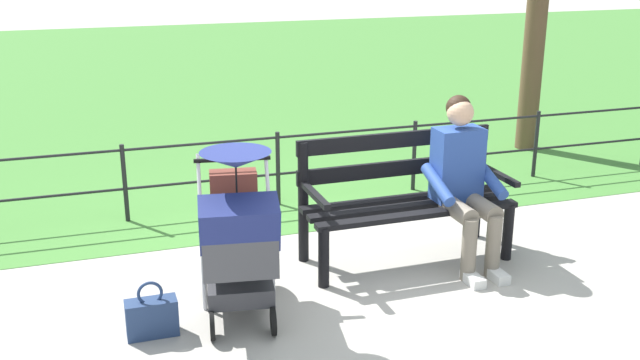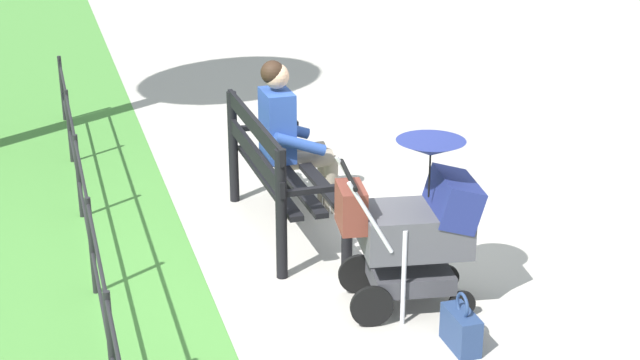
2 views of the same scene
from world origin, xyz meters
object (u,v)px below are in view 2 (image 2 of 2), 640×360
person_on_bench (291,133)px  stroller (416,223)px  park_bench (276,169)px  handbag (461,329)px

person_on_bench → stroller: person_on_bench is taller
park_bench → handbag: (1.98, 0.64, -0.40)m
person_on_bench → handbag: bearing=10.0°
handbag → person_on_bench: bearing=-170.0°
person_on_bench → handbag: (2.37, 0.42, -0.55)m
person_on_bench → handbag: 2.47m
person_on_bench → stroller: size_ratio=1.11×
park_bench → stroller: 1.52m
park_bench → person_on_bench: bearing=150.1°
person_on_bench → handbag: size_ratio=3.45×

